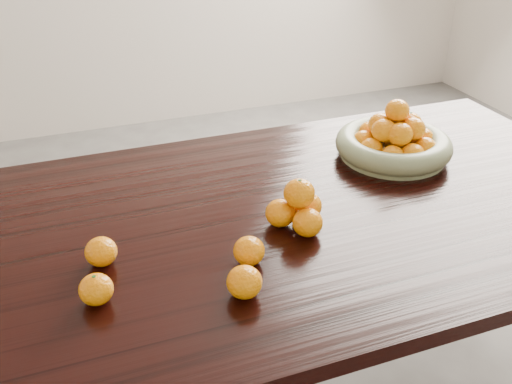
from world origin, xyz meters
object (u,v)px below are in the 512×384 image
object	(u,v)px
dining_table	(267,243)
orange_pyramid	(299,208)
fruit_bowl	(394,142)
loose_orange_0	(96,289)

from	to	relation	value
dining_table	orange_pyramid	xyz separation A→B (m)	(0.05, -0.08, 0.14)
fruit_bowl	orange_pyramid	world-z (taller)	fruit_bowl
dining_table	orange_pyramid	distance (m)	0.17
fruit_bowl	orange_pyramid	size ratio (longest dim) A/B	2.33
dining_table	loose_orange_0	size ratio (longest dim) A/B	29.35
fruit_bowl	orange_pyramid	xyz separation A→B (m)	(-0.42, -0.25, 0.00)
dining_table	loose_orange_0	bearing A→B (deg)	-156.24
orange_pyramid	dining_table	bearing A→B (deg)	121.74
dining_table	loose_orange_0	xyz separation A→B (m)	(-0.44, -0.19, 0.12)
fruit_bowl	orange_pyramid	bearing A→B (deg)	-149.32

